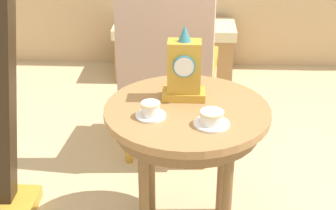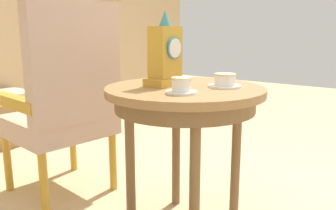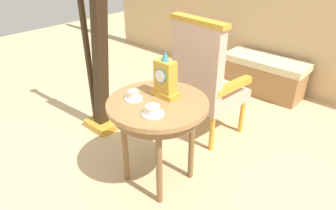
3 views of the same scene
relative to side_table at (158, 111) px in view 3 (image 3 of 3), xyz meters
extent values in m
plane|color=tan|center=(0.03, 0.02, -0.61)|extent=(10.00, 10.00, 0.00)
cylinder|color=#9E7042|center=(0.00, 0.00, 0.06)|extent=(0.72, 0.72, 0.03)
cylinder|color=brown|center=(0.00, 0.00, 0.01)|extent=(0.63, 0.63, 0.07)
cylinder|color=brown|center=(0.18, 0.18, -0.28)|extent=(0.04, 0.04, 0.66)
cylinder|color=brown|center=(-0.18, 0.18, -0.28)|extent=(0.04, 0.04, 0.66)
cylinder|color=brown|center=(-0.18, -0.18, -0.28)|extent=(0.04, 0.04, 0.66)
cylinder|color=brown|center=(0.18, -0.18, -0.28)|extent=(0.04, 0.04, 0.66)
cylinder|color=white|center=(-0.15, -0.09, 0.09)|extent=(0.13, 0.13, 0.01)
cylinder|color=white|center=(-0.15, -0.09, 0.12)|extent=(0.08, 0.08, 0.06)
torus|color=gold|center=(-0.15, -0.09, 0.14)|extent=(0.08, 0.08, 0.00)
cylinder|color=white|center=(0.10, -0.15, 0.09)|extent=(0.15, 0.15, 0.01)
cylinder|color=white|center=(0.10, -0.15, 0.12)|extent=(0.09, 0.09, 0.05)
torus|color=gold|center=(0.10, -0.15, 0.14)|extent=(0.10, 0.10, 0.00)
cube|color=gold|center=(-0.02, 0.10, 0.10)|extent=(0.19, 0.11, 0.04)
cube|color=gold|center=(-0.02, 0.10, 0.23)|extent=(0.14, 0.09, 0.23)
cylinder|color=teal|center=(-0.02, 0.05, 0.25)|extent=(0.10, 0.01, 0.10)
cylinder|color=white|center=(-0.02, 0.04, 0.25)|extent=(0.08, 0.00, 0.08)
cone|color=teal|center=(-0.02, 0.10, 0.38)|extent=(0.06, 0.06, 0.07)
cube|color=#CCA893|center=(-0.11, 0.82, -0.21)|extent=(0.57, 0.57, 0.11)
cube|color=#CCA893|center=(-0.13, 0.60, 0.17)|extent=(0.53, 0.14, 0.64)
cube|color=gold|center=(-0.13, 0.60, 0.51)|extent=(0.57, 0.16, 0.04)
cube|color=gold|center=(0.12, 0.80, -0.04)|extent=(0.12, 0.47, 0.06)
cube|color=gold|center=(-0.33, 0.85, -0.04)|extent=(0.12, 0.47, 0.06)
cylinder|color=gold|center=(0.14, 1.02, -0.44)|extent=(0.04, 0.04, 0.35)
cylinder|color=gold|center=(-0.30, 1.06, -0.44)|extent=(0.04, 0.04, 0.35)
cylinder|color=gold|center=(0.09, 0.58, -0.44)|extent=(0.04, 0.04, 0.35)
cylinder|color=gold|center=(-0.35, 0.63, -0.44)|extent=(0.04, 0.04, 0.35)
cube|color=gold|center=(-0.94, 0.15, -0.58)|extent=(0.32, 0.24, 0.07)
cylinder|color=#332314|center=(-1.04, 0.15, 0.29)|extent=(0.06, 0.06, 1.67)
cube|color=black|center=(-0.84, 0.15, 0.22)|extent=(0.28, 0.11, 1.53)
cube|color=beige|center=(-0.12, 1.97, -0.21)|extent=(0.97, 0.40, 0.08)
cube|color=#9E7042|center=(-0.12, 1.97, -0.43)|extent=(0.94, 0.38, 0.36)
camera|label=1|loc=(0.01, -1.93, 1.06)|focal=54.11mm
camera|label=2|loc=(-1.29, -0.90, 0.32)|focal=37.82mm
camera|label=3|loc=(1.31, -1.33, 1.08)|focal=32.66mm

